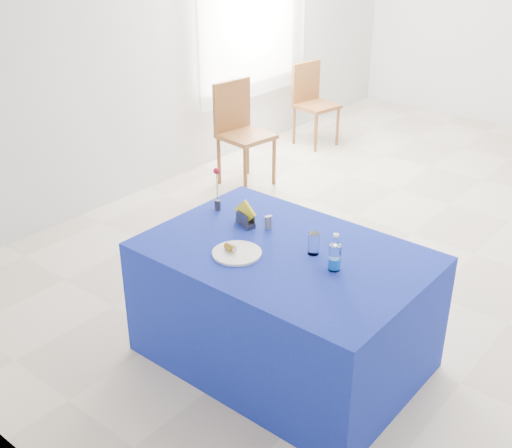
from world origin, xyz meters
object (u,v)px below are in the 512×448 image
Objects in this scene: plate at (237,253)px; chair_win_b at (312,98)px; chair_win_a at (240,126)px; blue_table at (284,306)px; water_bottle at (335,258)px.

chair_win_b is (-1.99, 3.61, -0.23)m from plate.
plate is 2.88m from chair_win_a.
water_bottle reaches higher than blue_table.
blue_table is 0.56m from water_bottle.
chair_win_a reaches higher than blue_table.
water_bottle is at bearing -133.29° from chair_win_b.
chair_win_b is at bearing 126.45° from water_bottle.
chair_win_b is (-2.18, 3.40, 0.16)m from blue_table.
chair_win_a is 1.42m from chair_win_b.
chair_win_b is (-2.51, 3.40, -0.30)m from water_bottle.
plate is at bearing -132.30° from chair_win_a.
chair_win_b is (-0.13, 1.42, -0.05)m from chair_win_a.
water_bottle is 0.21× the size of chair_win_a.
chair_win_a reaches higher than chair_win_b.
chair_win_a is at bearing -164.48° from chair_win_b.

